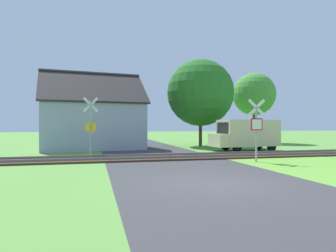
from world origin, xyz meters
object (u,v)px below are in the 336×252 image
tree_far (254,94)px  mail_truck (246,134)px  house (91,124)px  tree_right (200,93)px  crossing_sign_far (91,124)px  stop_sign_near (256,126)px

tree_far → mail_truck: (-5.79, -8.95, -3.90)m
house → tree_right: size_ratio=1.11×
crossing_sign_far → house: size_ratio=0.40×
stop_sign_near → house: house is taller
tree_far → stop_sign_near: bearing=-119.6°
crossing_sign_far → stop_sign_near: bearing=-17.2°
tree_far → house: bearing=-167.0°
stop_sign_near → tree_far: 17.71m
stop_sign_near → crossing_sign_far: size_ratio=0.91×
house → tree_far: bearing=6.3°
crossing_sign_far → tree_far: (16.71, 10.94, 3.22)m
house → tree_right: 9.79m
crossing_sign_far → tree_right: size_ratio=0.45×
house → tree_far: size_ratio=1.16×
house → tree_right: tree_right is taller
crossing_sign_far → tree_far: bearing=43.3°
crossing_sign_far → mail_truck: crossing_sign_far is taller
stop_sign_near → crossing_sign_far: (-8.11, 4.18, 0.14)m
tree_right → crossing_sign_far: bearing=-141.6°
tree_right → mail_truck: 6.65m
mail_truck → tree_far: bearing=-38.1°
crossing_sign_far → tree_right: (9.39, 7.43, 2.81)m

